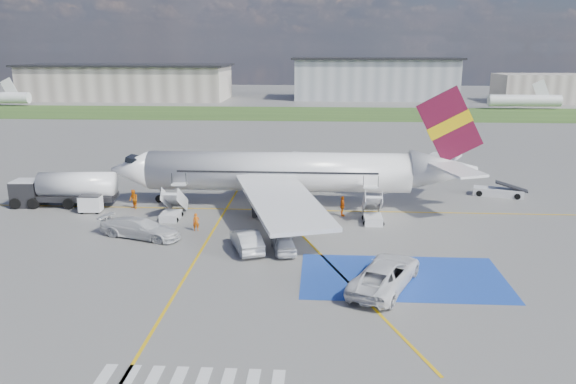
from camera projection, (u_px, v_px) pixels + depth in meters
The scene contains 22 objects.
ground at pixel (264, 254), 43.19m from camera, with size 400.00×400.00×0.00m, color #60605E.
grass_strip at pixel (305, 113), 135.00m from camera, with size 400.00×30.00×0.01m, color #2D4C1E.
taxiway_line_main at pixel (277, 210), 54.79m from camera, with size 120.00×0.20×0.01m, color gold.
taxiway_line_cross at pixel (165, 311), 33.82m from camera, with size 0.20×60.00×0.01m, color gold.
taxiway_line_diag at pixel (277, 210), 54.79m from camera, with size 0.20×60.00×0.01m, color gold.
staging_box at pixel (402, 277), 38.73m from camera, with size 14.00×8.00×0.01m, color #1A3EA0.
terminal_west at pixel (128, 83), 170.84m from camera, with size 60.00×22.00×10.00m, color gray.
terminal_centre at pixel (374, 79), 170.98m from camera, with size 48.00×18.00×12.00m, color gray.
terminal_east at pixel (569, 88), 161.45m from camera, with size 40.00×16.00×8.00m, color gray.
airliner at pixel (293, 172), 55.78m from camera, with size 36.81×32.95×11.92m.
airstairs_fwd at pixel (172, 212), 52.01m from camera, with size 1.90×5.20×3.60m.
airstairs_aft at pixel (373, 215), 50.91m from camera, with size 1.90×5.20×3.60m.
fuel_tanker at pixel (65, 192), 55.95m from camera, with size 10.22×3.37×3.44m.
gpu_cart at pixel (91, 205), 53.77m from camera, with size 2.13×1.45×1.71m.
belt_loader at pixel (499, 192), 59.80m from camera, with size 5.64×3.20×1.63m.
car_silver_a at pixel (284, 243), 43.41m from camera, with size 1.68×4.18×1.43m, color silver.
car_silver_b at pixel (247, 240), 43.68m from camera, with size 1.77×5.06×1.67m, color #A7AAAE.
van_white_a at pixel (386, 270), 36.97m from camera, with size 2.94×6.38×2.39m, color silver.
van_white_b at pixel (140, 225), 46.69m from camera, with size 2.22×5.47×2.14m, color silver.
crew_fwd at pixel (196, 222), 48.36m from camera, with size 0.57×0.38×1.57m, color orange.
crew_nose at pixel (134, 199), 55.00m from camera, with size 0.93×0.73×1.92m, color orange.
crew_aft at pixel (342, 206), 52.57m from camera, with size 1.13×0.47×1.92m, color orange.
Camera 1 is at (4.31, -40.45, 15.39)m, focal length 35.00 mm.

